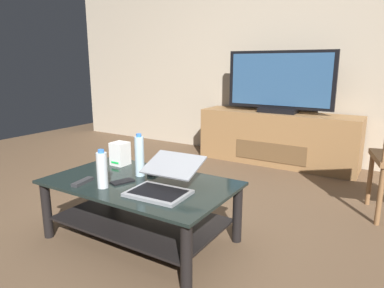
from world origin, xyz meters
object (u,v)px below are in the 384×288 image
media_cabinet (277,138)px  soundbar_remote (83,182)px  router_box (120,154)px  cell_phone (122,182)px  tv_remote (157,172)px  television (279,83)px  water_bottle_near (102,170)px  laptop (164,181)px  coffee_table (140,200)px  water_bottle_far (140,156)px

media_cabinet → soundbar_remote: size_ratio=10.91×
media_cabinet → router_box: size_ratio=10.50×
cell_phone → tv_remote: bearing=96.0°
router_box → tv_remote: 0.36m
television → water_bottle_near: (-0.28, -2.35, -0.40)m
laptop → soundbar_remote: 0.53m
tv_remote → soundbar_remote: bearing=-126.2°
coffee_table → cell_phone: 0.17m
laptop → water_bottle_near: water_bottle_near is taller
router_box → soundbar_remote: bearing=-78.8°
tv_remote → soundbar_remote: (-0.26, -0.40, 0.00)m
water_bottle_near → water_bottle_far: size_ratio=0.83×
water_bottle_near → television: bearing=83.1°
soundbar_remote → media_cabinet: bearing=69.9°
television → water_bottle_near: television is taller
television → soundbar_remote: (-0.44, -2.36, -0.50)m
coffee_table → tv_remote: (-0.01, 0.19, 0.13)m
cell_phone → tv_remote: size_ratio=0.88×
media_cabinet → laptop: (0.06, -2.22, 0.16)m
coffee_table → cell_phone: size_ratio=8.36×
water_bottle_near → cell_phone: size_ratio=1.67×
media_cabinet → water_bottle_far: size_ratio=6.23×
water_bottle_far → coffee_table: bearing=-52.2°
television → laptop: (0.06, -2.20, -0.45)m
media_cabinet → cell_phone: size_ratio=12.46×
router_box → water_bottle_near: (0.24, -0.41, 0.03)m
router_box → cell_phone: (0.28, -0.28, -0.08)m
cell_phone → soundbar_remote: 0.24m
media_cabinet → soundbar_remote: bearing=-100.6°
router_box → water_bottle_near: water_bottle_near is taller
laptop → soundbar_remote: bearing=-162.5°
cell_phone → soundbar_remote: soundbar_remote is taller
television → water_bottle_far: (-0.24, -2.05, -0.38)m
coffee_table → television: television is taller
router_box → media_cabinet: bearing=74.9°
media_cabinet → router_box: 2.04m
water_bottle_far → television: bearing=83.2°
media_cabinet → tv_remote: size_ratio=10.91×
coffee_table → laptop: bearing=-13.0°
television → water_bottle_far: television is taller
water_bottle_near → soundbar_remote: 0.19m
cell_phone → soundbar_remote: (-0.20, -0.14, 0.01)m
tv_remote → television: bearing=81.9°
laptop → router_box: bearing=155.9°
coffee_table → soundbar_remote: 0.37m
tv_remote → soundbar_remote: 0.48m
media_cabinet → laptop: size_ratio=4.15×
water_bottle_near → soundbar_remote: size_ratio=1.46×
tv_remote → soundbar_remote: same height
television → media_cabinet: bearing=90.0°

